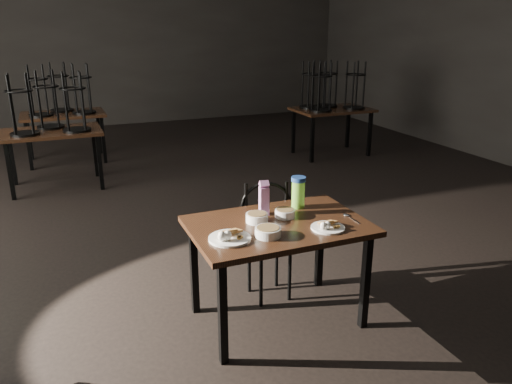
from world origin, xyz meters
name	(u,v)px	position (x,y,z in m)	size (l,w,h in m)	color
main_table	(278,234)	(0.05, -1.90, 0.67)	(1.20, 0.80, 0.75)	black
plate_left	(229,236)	(-0.35, -2.03, 0.77)	(0.27, 0.27, 0.09)	white
plate_right	(328,226)	(0.31, -2.11, 0.77)	(0.23, 0.23, 0.07)	white
bowl_near	(257,217)	(-0.08, -1.82, 0.78)	(0.15, 0.15, 0.06)	white
bowl_far	(285,213)	(0.14, -1.81, 0.78)	(0.14, 0.14, 0.06)	white
bowl_big	(268,232)	(-0.10, -2.07, 0.78)	(0.17, 0.17, 0.06)	white
juice_carton	(264,199)	(0.02, -1.71, 0.87)	(0.07, 0.07, 0.25)	#841876
water_bottle	(298,192)	(0.31, -1.68, 0.87)	(0.13, 0.13, 0.24)	#7FD33E
spoon	(347,216)	(0.56, -1.97, 0.75)	(0.04, 0.20, 0.01)	silver
bentwood_chair	(268,231)	(0.14, -1.51, 0.53)	(0.46, 0.45, 0.89)	black
bg_table_left	(51,129)	(-1.31, 1.97, 0.78)	(1.20, 0.80, 1.48)	black
bg_table_right	(331,105)	(2.83, 2.11, 0.80)	(1.20, 0.80, 1.48)	black
bg_table_far	(63,111)	(-1.12, 3.28, 0.78)	(1.20, 0.80, 1.48)	black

